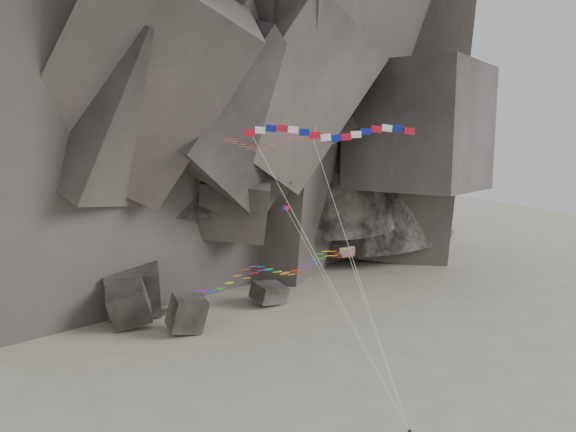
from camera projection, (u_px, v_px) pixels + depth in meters
name	position (u px, v px, depth m)	size (l,w,h in m)	color
headland	(153.00, 49.00, 107.37)	(110.00, 70.00, 84.00)	#564C46
boulder_field	(111.00, 306.00, 78.18)	(48.39, 17.25, 8.95)	#47423F
delta_kite	(266.00, 141.00, 49.35)	(13.19, 11.13, 25.79)	red
banner_kite	(330.00, 133.00, 45.41)	(12.67, 7.65, 25.81)	red
parafoil_kite	(272.00, 270.00, 50.49)	(16.15, 9.63, 14.34)	yellow
pennant_kite	(307.00, 246.00, 50.19)	(7.59, 9.81, 18.51)	red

